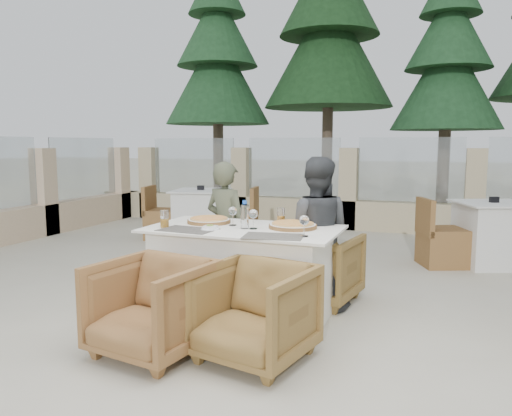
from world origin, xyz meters
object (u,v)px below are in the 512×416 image
(pizza_left, at_px, (209,220))
(armchair_far_left, at_px, (247,256))
(dining_table, at_px, (243,272))
(diner_right, at_px, (315,233))
(wine_glass_near, at_px, (253,218))
(armchair_near_left, at_px, (152,307))
(wine_glass_corner, at_px, (304,225))
(pizza_right, at_px, (293,225))
(armchair_near_right, at_px, (254,313))
(water_bottle, at_px, (245,215))
(armchair_far_right, at_px, (319,267))
(beer_glass_right, at_px, (281,216))
(olive_dish, at_px, (210,227))
(wine_glass_centre, at_px, (233,215))
(beer_glass_left, at_px, (165,219))
(diner_left, at_px, (226,229))
(bg_table_a, at_px, (201,215))
(bg_table_b, at_px, (492,234))

(pizza_left, relative_size, armchair_far_left, 0.54)
(dining_table, distance_m, diner_right, 0.75)
(wine_glass_near, height_order, armchair_near_left, wine_glass_near)
(wine_glass_near, xyz_separation_m, wine_glass_corner, (0.48, -0.18, 0.00))
(pizza_right, bearing_deg, armchair_near_right, -90.23)
(pizza_right, distance_m, armchair_near_right, 1.01)
(water_bottle, height_order, armchair_far_right, water_bottle)
(pizza_left, distance_m, beer_glass_right, 0.64)
(olive_dish, distance_m, armchair_near_left, 0.88)
(beer_glass_right, xyz_separation_m, armchair_near_right, (0.16, -1.08, -0.51))
(pizza_right, relative_size, water_bottle, 1.72)
(wine_glass_centre, height_order, wine_glass_corner, same)
(armchair_far_right, bearing_deg, beer_glass_left, 46.95)
(water_bottle, height_order, diner_left, diner_left)
(pizza_left, height_order, armchair_far_right, pizza_left)
(bg_table_a, bearing_deg, pizza_left, -73.19)
(wine_glass_corner, distance_m, olive_dish, 0.80)
(pizza_left, relative_size, bg_table_b, 0.23)
(pizza_right, relative_size, diner_right, 0.30)
(beer_glass_left, relative_size, armchair_far_left, 0.20)
(olive_dish, height_order, armchair_far_right, olive_dish)
(water_bottle, xyz_separation_m, bg_table_a, (-1.94, 2.99, -0.50))
(wine_glass_corner, height_order, bg_table_b, wine_glass_corner)
(wine_glass_centre, distance_m, armchair_far_left, 0.97)
(beer_glass_left, bearing_deg, olive_dish, 3.99)
(armchair_far_left, bearing_deg, beer_glass_right, 141.35)
(armchair_near_left, relative_size, diner_left, 0.57)
(wine_glass_centre, distance_m, armchair_near_right, 1.12)
(beer_glass_right, bearing_deg, diner_left, 159.67)
(pizza_right, relative_size, olive_dish, 3.66)
(armchair_far_right, distance_m, bg_table_b, 2.65)
(bg_table_b, bearing_deg, wine_glass_corner, -140.15)
(pizza_left, xyz_separation_m, diner_left, (-0.02, 0.42, -0.14))
(pizza_right, distance_m, wine_glass_near, 0.34)
(dining_table, xyz_separation_m, wine_glass_corner, (0.59, -0.21, 0.48))
(wine_glass_centre, height_order, bg_table_a, wine_glass_centre)
(beer_glass_right, distance_m, diner_left, 0.70)
(pizza_left, bearing_deg, water_bottle, -21.18)
(armchair_near_left, bearing_deg, wine_glass_near, 75.10)
(beer_glass_left, bearing_deg, armchair_far_left, 73.62)
(pizza_left, height_order, water_bottle, water_bottle)
(olive_dish, distance_m, armchair_far_right, 1.20)
(pizza_right, relative_size, armchair_far_right, 0.57)
(pizza_left, xyz_separation_m, water_bottle, (0.41, -0.16, 0.09))
(pizza_left, relative_size, wine_glass_near, 2.09)
(pizza_right, distance_m, diner_left, 0.91)
(beer_glass_left, xyz_separation_m, armchair_near_right, (1.02, -0.55, -0.51))
(armchair_near_left, xyz_separation_m, bg_table_a, (-1.60, 3.89, 0.05))
(pizza_left, bearing_deg, beer_glass_right, 16.66)
(wine_glass_corner, bearing_deg, diner_left, 142.45)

